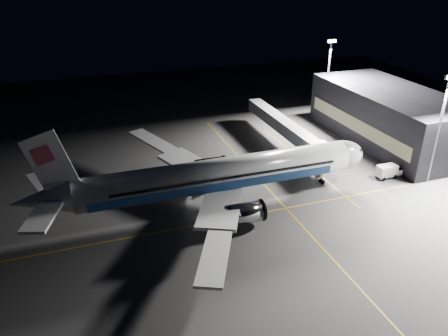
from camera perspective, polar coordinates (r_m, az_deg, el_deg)
name	(u,v)px	position (r m, az deg, el deg)	size (l,w,h in m)	color
ground	(219,201)	(77.07, -0.61, -4.36)	(200.00, 200.00, 0.00)	#4C4C4F
guide_line_main	(271,192)	(80.39, 6.17, -3.16)	(0.25, 80.00, 0.01)	gold
guide_line_cross	(231,218)	(72.22, 0.92, -6.61)	(70.00, 0.25, 0.01)	gold
guide_line_side	(303,161)	(93.37, 10.28, 0.85)	(0.25, 40.00, 0.01)	gold
airliner	(213,176)	(74.32, -1.42, -1.05)	(61.48, 54.22, 16.64)	silver
terminal	(390,116)	(107.42, 20.85, 6.33)	(18.12, 40.00, 12.00)	black
jet_bridge	(287,128)	(98.14, 8.25, 5.15)	(3.60, 34.40, 6.30)	#B2B2B7
floodlight_mast_north	(328,73)	(116.18, 13.45, 11.97)	(2.40, 0.68, 20.70)	#59595E
floodlight_mast_south	(441,121)	(87.77, 26.47, 5.57)	(2.40, 0.67, 20.70)	#59595E
service_truck	(389,171)	(90.50, 20.71, -0.35)	(5.19, 2.47, 2.60)	silver
baggage_tug	(185,181)	(82.46, -5.12, -1.73)	(2.55, 2.19, 1.65)	black
safety_cone_a	(226,187)	(81.02, 0.33, -2.52)	(0.38, 0.38, 0.58)	#D95709
safety_cone_b	(183,194)	(78.95, -5.35, -3.41)	(0.46, 0.46, 0.68)	#D95709
safety_cone_c	(188,169)	(88.37, -4.67, -0.09)	(0.38, 0.38, 0.57)	#D95709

